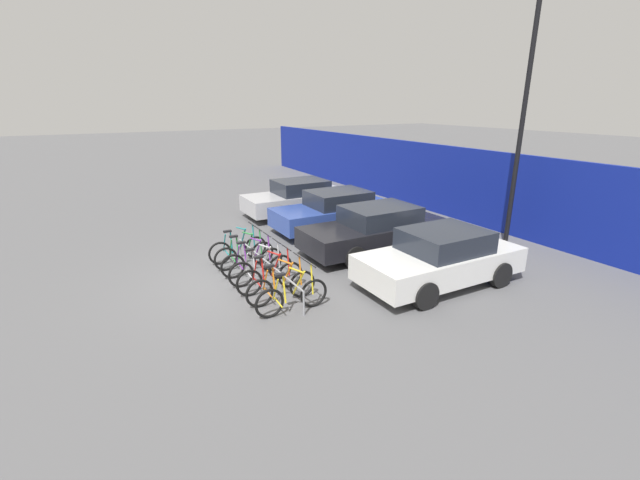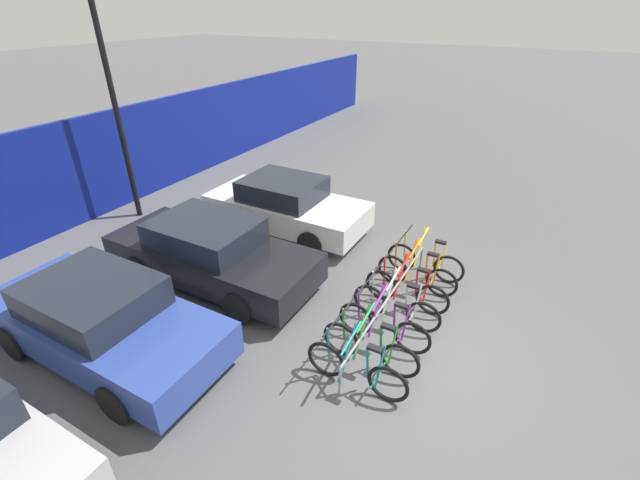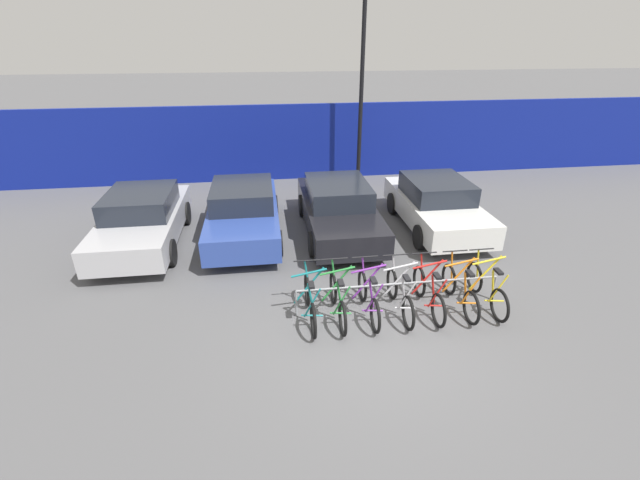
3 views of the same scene
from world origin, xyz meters
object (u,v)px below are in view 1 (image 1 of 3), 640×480
Objects in this scene: bicycle_orange at (281,287)px; bicycle_yellow at (292,296)px; car_silver at (299,198)px; lamp_post at (524,109)px; bicycle_red at (270,277)px; car_black at (377,229)px; car_white at (440,258)px; bicycle_green at (244,254)px; bicycle_silver at (261,269)px; bicycle_teal at (238,249)px; bike_rack at (267,264)px; bicycle_purple at (252,261)px; car_blue at (336,211)px.

bicycle_orange is 0.57m from bicycle_yellow.
car_silver is 8.48m from lamp_post.
car_black reaches higher than bicycle_red.
car_white is 5.53m from lamp_post.
car_white is at bearing 50.42° from bicycle_green.
bicycle_orange is at bearing 0.20° from bicycle_silver.
bicycle_teal is 5.54m from car_white.
car_black is at bearing 98.31° from bike_rack.
bicycle_red is 1.00× the size of bicycle_orange.
car_white is (3.98, 3.84, 0.31)m from bicycle_teal.
bicycle_teal is at bearing -177.92° from bicycle_orange.
bicycle_silver is 8.86m from lamp_post.
bicycle_green is at bearing -105.02° from lamp_post.
bicycle_orange is (3.00, 0.00, 0.00)m from bicycle_teal.
bicycle_green is 0.41× the size of car_white.
car_silver reaches higher than bike_rack.
lamp_post is (1.54, 7.97, 3.76)m from bicycle_purple.
bicycle_green is 1.23m from bicycle_silver.
lamp_post is at bearing 94.56° from bicycle_yellow.
bicycle_silver is 0.40× the size of car_silver.
bicycle_purple is 8.95m from lamp_post.
car_silver is at bearing 141.19° from bicycle_green.
bicycle_green is 1.00× the size of bicycle_orange.
car_blue is at bearing 138.98° from bicycle_orange.
bicycle_red is (1.21, 0.00, 0.00)m from bicycle_purple.
bicycle_silver is 1.00× the size of bicycle_yellow.
bicycle_teal is 1.00× the size of bicycle_green.
bicycle_orange is at bearing -43.10° from car_blue.
car_white is at bearing 60.29° from bicycle_silver.
bicycle_green is at bearing -99.95° from car_black.
lamp_post is at bearing 83.69° from bicycle_silver.
bike_rack is 2.40× the size of bicycle_purple.
bike_rack is at bearing 9.07° from bicycle_green.
bicycle_orange is at bearing -6.97° from bike_rack.
bicycle_orange is at bearing -29.24° from car_silver.
bicycle_green and bicycle_silver have the same top height.
bicycle_red is at bearing -47.74° from car_blue.
bike_rack is 2.40× the size of bicycle_yellow.
car_white reaches higher than bicycle_purple.
bicycle_teal is 3.56m from bicycle_yellow.
bicycle_silver is at bearing -95.93° from bike_rack.
bicycle_silver is (0.62, 0.00, 0.00)m from bicycle_purple.
bicycle_purple is at bearing -179.80° from bicycle_silver.
bike_rack is at bearing 1.27° from bicycle_teal.
car_black reaches higher than bike_rack.
bike_rack is 2.40× the size of bicycle_teal.
car_blue is (-4.89, 4.05, 0.31)m from bicycle_yellow.
car_white is (3.44, 3.84, 0.31)m from bicycle_green.
bicycle_red is 0.40× the size of car_silver.
car_black reaches higher than bicycle_orange.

